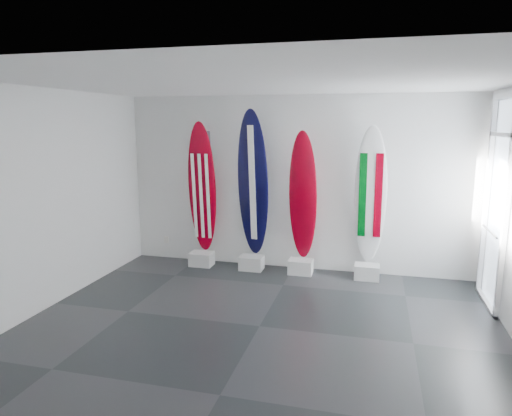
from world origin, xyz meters
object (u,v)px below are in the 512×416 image
(surfboard_navy, at_px, (253,184))
(surfboard_italy, at_px, (370,196))
(surfboard_usa, at_px, (202,188))
(surfboard_swiss, at_px, (303,196))

(surfboard_navy, height_order, surfboard_italy, surfboard_navy)
(surfboard_italy, bearing_deg, surfboard_usa, -177.53)
(surfboard_usa, distance_m, surfboard_navy, 0.94)
(surfboard_italy, bearing_deg, surfboard_navy, -177.53)
(surfboard_swiss, bearing_deg, surfboard_usa, -169.02)
(surfboard_swiss, bearing_deg, surfboard_italy, 10.98)
(surfboard_usa, xyz_separation_m, surfboard_italy, (2.90, 0.00, -0.03))
(surfboard_usa, distance_m, surfboard_italy, 2.90)
(surfboard_swiss, relative_size, surfboard_italy, 0.96)
(surfboard_usa, height_order, surfboard_italy, surfboard_usa)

